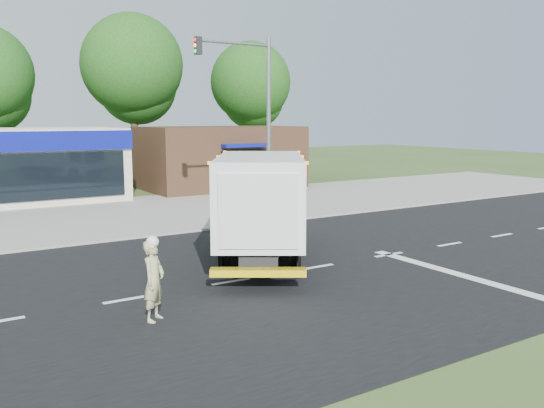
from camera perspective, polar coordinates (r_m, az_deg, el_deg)
name	(u,v)px	position (r m, az deg, el deg)	size (l,w,h in m)	color
ground	(317,267)	(17.87, 4.48, -6.28)	(120.00, 120.00, 0.00)	#385123
road_asphalt	(317,267)	(17.87, 4.48, -6.26)	(60.00, 14.00, 0.02)	black
sidewalk	(202,224)	(24.75, -6.97, -2.01)	(60.00, 2.40, 0.12)	gray
parking_apron	(153,208)	(30.04, -11.72, -0.36)	(60.00, 9.00, 0.02)	gray
lane_markings	(380,270)	(17.71, 10.65, -6.48)	(55.20, 7.00, 0.01)	silver
ems_box_truck	(261,199)	(18.43, -1.12, 0.48)	(6.16, 7.82, 3.44)	black
emergency_worker	(154,279)	(13.31, -11.64, -7.33)	(0.80, 0.78, 1.97)	tan
brown_storefront	(221,157)	(38.09, -5.12, 4.65)	(10.00, 6.70, 4.00)	#382316
traffic_signal_pole	(256,109)	(24.92, -1.61, 9.36)	(3.51, 0.25, 8.00)	gray
background_trees	(64,77)	(43.14, -19.93, 11.78)	(36.77, 7.39, 12.10)	#332114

